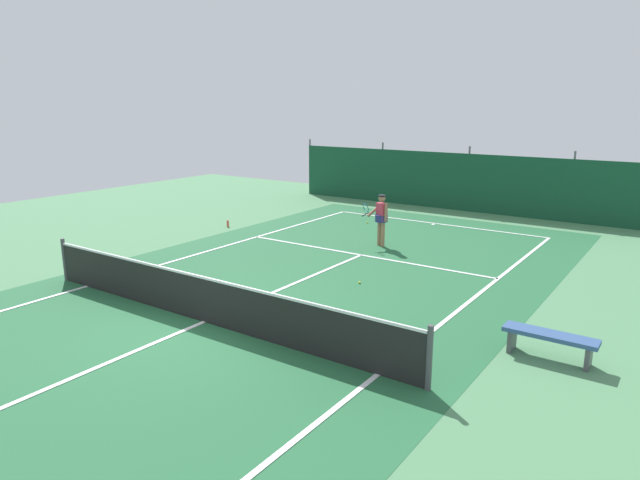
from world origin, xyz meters
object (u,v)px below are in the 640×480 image
at_px(tennis_player, 381,216).
at_px(tennis_ball_near_player, 360,282).
at_px(tennis_ball_midcourt, 367,222).
at_px(parked_car, 517,186).
at_px(water_bottle, 228,224).
at_px(tennis_net, 203,299).
at_px(courtside_bench, 550,339).

height_order(tennis_player, tennis_ball_near_player, tennis_player).
xyz_separation_m(tennis_player, tennis_ball_midcourt, (-2.07, 2.76, -0.93)).
height_order(tennis_player, parked_car, parked_car).
bearing_deg(tennis_player, tennis_ball_midcourt, -26.82).
bearing_deg(tennis_ball_near_player, water_bottle, 157.94).
xyz_separation_m(tennis_ball_near_player, parked_car, (-0.03, 13.72, 0.81)).
bearing_deg(tennis_ball_midcourt, tennis_net, -78.42).
distance_m(parked_car, water_bottle, 13.03).
relative_size(tennis_ball_midcourt, courtside_bench, 0.04).
height_order(tennis_net, courtside_bench, tennis_net).
distance_m(tennis_net, parked_car, 17.81).
relative_size(tennis_ball_midcourt, parked_car, 0.02).
bearing_deg(tennis_player, courtside_bench, 165.74).
height_order(tennis_player, tennis_ball_midcourt, tennis_player).
xyz_separation_m(courtside_bench, water_bottle, (-12.37, 4.78, -0.25)).
relative_size(parked_car, water_bottle, 18.27).
height_order(tennis_net, tennis_ball_midcourt, tennis_net).
relative_size(tennis_net, tennis_ball_midcourt, 153.33).
bearing_deg(water_bottle, tennis_player, 6.72).
bearing_deg(tennis_ball_midcourt, tennis_player, -53.16).
bearing_deg(water_bottle, tennis_net, -49.26).
xyz_separation_m(parked_car, courtside_bench, (4.99, -15.50, -0.46)).
height_order(tennis_ball_midcourt, courtside_bench, courtside_bench).
height_order(tennis_ball_near_player, tennis_ball_midcourt, same).
relative_size(tennis_player, parked_car, 0.37).
bearing_deg(tennis_ball_midcourt, parked_car, 64.45).
bearing_deg(tennis_player, tennis_ball_near_player, 137.50).
bearing_deg(water_bottle, parked_car, 55.45).
xyz_separation_m(tennis_ball_midcourt, parked_car, (3.47, 7.26, 0.81)).
height_order(courtside_bench, water_bottle, courtside_bench).
bearing_deg(tennis_net, tennis_ball_midcourt, 101.58).
distance_m(tennis_net, tennis_player, 7.76).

